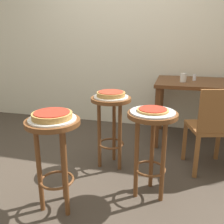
{
  "coord_description": "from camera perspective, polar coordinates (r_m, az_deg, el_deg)",
  "views": [
    {
      "loc": [
        0.74,
        -1.94,
        1.28
      ],
      "look_at": [
        0.2,
        0.05,
        0.65
      ],
      "focal_mm": 39.62,
      "sensor_mm": 36.0,
      "label": 1
    }
  ],
  "objects": [
    {
      "name": "serving_plate_leftside",
      "position": [
        2.37,
        -0.23,
        3.53
      ],
      "size": [
        0.33,
        0.33,
        0.01
      ],
      "primitive_type": "cylinder",
      "color": "white",
      "rests_on": "stool_leftside"
    },
    {
      "name": "ground_plane",
      "position": [
        2.44,
        -5.15,
        -14.78
      ],
      "size": [
        6.0,
        6.0,
        0.0
      ],
      "primitive_type": "plane",
      "color": "#42382D"
    },
    {
      "name": "dining_table",
      "position": [
        3.19,
        19.91,
        4.65
      ],
      "size": [
        1.08,
        0.76,
        0.77
      ],
      "color": "#5B3319",
      "rests_on": "ground_plane"
    },
    {
      "name": "serving_plate_middle",
      "position": [
        1.92,
        9.37,
        0.02
      ],
      "size": [
        0.35,
        0.35,
        0.01
      ],
      "primitive_type": "cylinder",
      "color": "silver",
      "rests_on": "stool_middle"
    },
    {
      "name": "cup_near_edge",
      "position": [
        3.05,
        16.14,
        7.63
      ],
      "size": [
        0.07,
        0.07,
        0.1
      ],
      "primitive_type": "cylinder",
      "color": "silver",
      "rests_on": "dining_table"
    },
    {
      "name": "pizza_foreground",
      "position": [
        1.77,
        -13.66,
        -0.71
      ],
      "size": [
        0.28,
        0.28,
        0.05
      ],
      "color": "#B78442",
      "rests_on": "serving_plate_foreground"
    },
    {
      "name": "stool_foreground",
      "position": [
        1.85,
        -13.18,
        -7.31
      ],
      "size": [
        0.39,
        0.39,
        0.72
      ],
      "color": "brown",
      "rests_on": "ground_plane"
    },
    {
      "name": "wooden_chair",
      "position": [
        2.53,
        22.4,
        -3.15
      ],
      "size": [
        0.5,
        0.5,
        0.85
      ],
      "color": "brown",
      "rests_on": "ground_plane"
    },
    {
      "name": "condiment_shaker",
      "position": [
        3.19,
        18.49,
        7.58
      ],
      "size": [
        0.04,
        0.04,
        0.08
      ],
      "primitive_type": "cylinder",
      "color": "white",
      "rests_on": "dining_table"
    },
    {
      "name": "stool_leftside",
      "position": [
        2.43,
        -0.23,
        -0.95
      ],
      "size": [
        0.39,
        0.39,
        0.72
      ],
      "color": "brown",
      "rests_on": "ground_plane"
    },
    {
      "name": "stool_middle",
      "position": [
        1.98,
        9.1,
        -5.37
      ],
      "size": [
        0.39,
        0.39,
        0.72
      ],
      "color": "brown",
      "rests_on": "ground_plane"
    },
    {
      "name": "pizza_middle",
      "position": [
        1.92,
        9.39,
        0.48
      ],
      "size": [
        0.24,
        0.24,
        0.02
      ],
      "color": "tan",
      "rests_on": "serving_plate_middle"
    },
    {
      "name": "pizza_leftside",
      "position": [
        2.37,
        -0.24,
        4.2
      ],
      "size": [
        0.27,
        0.27,
        0.05
      ],
      "color": "#B78442",
      "rests_on": "serving_plate_leftside"
    },
    {
      "name": "serving_plate_foreground",
      "position": [
        1.78,
        -13.6,
        -1.58
      ],
      "size": [
        0.34,
        0.34,
        0.01
      ],
      "primitive_type": "cylinder",
      "color": "white",
      "rests_on": "stool_foreground"
    },
    {
      "name": "back_wall",
      "position": [
        3.67,
        3.55,
        20.36
      ],
      "size": [
        6.0,
        0.1,
        3.0
      ],
      "primitive_type": "cube",
      "color": "beige",
      "rests_on": "ground_plane"
    }
  ]
}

